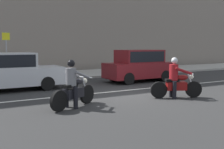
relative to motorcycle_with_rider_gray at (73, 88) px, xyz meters
name	(u,v)px	position (x,y,z in m)	size (l,w,h in m)	color
ground_plane	(130,94)	(3.00, 1.11, -0.65)	(80.00, 80.00, 0.00)	#282828
sidewalk_slab	(65,75)	(3.00, 9.11, -0.58)	(40.00, 4.40, 0.14)	#99968E
lane_marking_stripe	(109,92)	(2.49, 2.01, -0.65)	(18.00, 0.14, 0.01)	silver
motorcycle_with_rider_gray	(73,88)	(0.00, 0.00, 0.00)	(1.90, 1.10, 1.59)	black
motorcycle_with_rider_crimson	(176,82)	(4.10, -0.46, 0.00)	(1.94, 1.00, 1.59)	black
parked_sedan_silver	(9,71)	(-1.29, 4.58, 0.24)	(4.66, 1.82, 1.72)	#B2B5BA
parked_hatchback_maroon	(139,65)	(5.70, 4.25, 0.29)	(3.99, 1.76, 1.80)	maroon
street_sign_post	(6,50)	(-0.64, 9.23, 1.12)	(0.44, 0.08, 2.71)	gray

